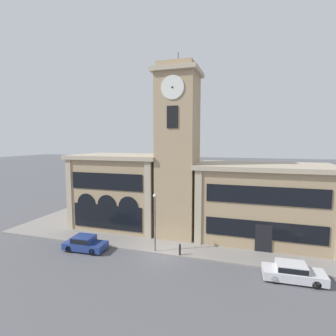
{
  "coord_description": "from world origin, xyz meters",
  "views": [
    {
      "loc": [
        7.51,
        -22.01,
        10.49
      ],
      "look_at": [
        -0.47,
        3.33,
        7.77
      ],
      "focal_mm": 28.0,
      "sensor_mm": 36.0,
      "label": 1
    }
  ],
  "objects_px": {
    "parked_car_mid": "(293,272)",
    "bollard": "(180,249)",
    "street_lamp": "(155,213)",
    "parked_car_near": "(85,243)"
  },
  "relations": [
    {
      "from": "street_lamp",
      "to": "parked_car_mid",
      "type": "bearing_deg",
      "value": -7.81
    },
    {
      "from": "parked_car_near",
      "to": "street_lamp",
      "type": "relative_size",
      "value": 0.75
    },
    {
      "from": "parked_car_near",
      "to": "bollard",
      "type": "xyz_separation_m",
      "value": [
        9.1,
        1.43,
        -0.07
      ]
    },
    {
      "from": "parked_car_mid",
      "to": "street_lamp",
      "type": "xyz_separation_m",
      "value": [
        -11.64,
        1.6,
        3.08
      ]
    },
    {
      "from": "parked_car_mid",
      "to": "bollard",
      "type": "xyz_separation_m",
      "value": [
        -9.18,
        1.43,
        -0.03
      ]
    },
    {
      "from": "bollard",
      "to": "street_lamp",
      "type": "bearing_deg",
      "value": 176.23
    },
    {
      "from": "parked_car_mid",
      "to": "street_lamp",
      "type": "bearing_deg",
      "value": 169.71
    },
    {
      "from": "street_lamp",
      "to": "bollard",
      "type": "xyz_separation_m",
      "value": [
        2.47,
        -0.16,
        -3.11
      ]
    },
    {
      "from": "parked_car_mid",
      "to": "parked_car_near",
      "type": "bearing_deg",
      "value": 177.52
    },
    {
      "from": "street_lamp",
      "to": "bollard",
      "type": "relative_size",
      "value": 5.17
    }
  ]
}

